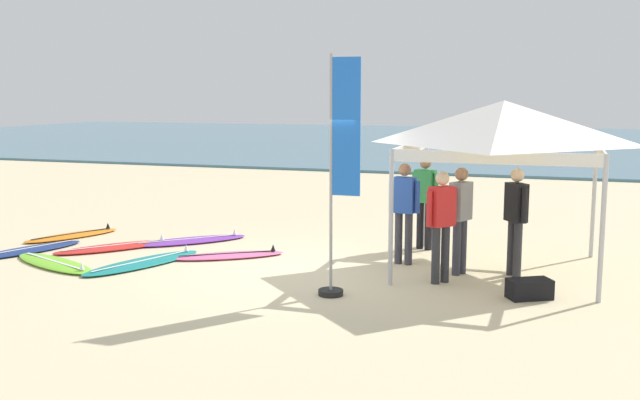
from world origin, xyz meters
The scene contains 17 objects.
ground_plane centered at (0.00, 0.00, 0.00)m, with size 80.00×80.00×0.00m, color beige.
sea centered at (0.00, 32.55, 0.05)m, with size 80.00×36.00×0.10m, color teal.
canopy_tent centered at (3.05, 1.13, 2.39)m, with size 3.06×3.06×2.75m.
surfboard_pink centered at (-1.54, 0.57, 0.04)m, with size 1.96×1.55×0.19m.
surfboard_lime centered at (-4.05, -0.89, 0.04)m, with size 2.23×1.40×0.19m.
surfboard_purple centered at (-2.82, 1.51, 0.04)m, with size 2.07×2.06×0.19m.
surfboard_orange centered at (-5.30, 1.23, 0.04)m, with size 1.33×2.01×0.19m.
surfboard_red centered at (-3.84, 0.56, 0.04)m, with size 1.88×2.11×0.19m.
surfboard_teal centered at (-2.66, -0.37, 0.04)m, with size 1.40×2.43×0.19m.
surfboard_navy centered at (-5.20, -0.20, 0.04)m, with size 1.28×2.20×0.19m.
person_blue centered at (1.49, 1.05, 0.99)m, with size 0.54×0.28×1.71m.
person_red centered at (2.28, 0.01, 0.99)m, with size 0.41×0.43×1.71m.
person_green centered at (1.61, 2.33, 0.99)m, with size 0.52×0.34×1.71m.
person_black centered at (3.32, 0.79, 0.99)m, with size 0.39×0.47×1.71m.
person_grey centered at (2.48, 0.65, 0.99)m, with size 0.35×0.51×1.71m.
banner_flag centered at (1.02, -1.16, 1.57)m, with size 0.60×0.36×3.40m.
gear_bag_near_tent centered at (3.61, -0.45, 0.14)m, with size 0.60×0.32×0.28m, color black.
Camera 1 is at (3.93, -10.75, 2.86)m, focal length 40.70 mm.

